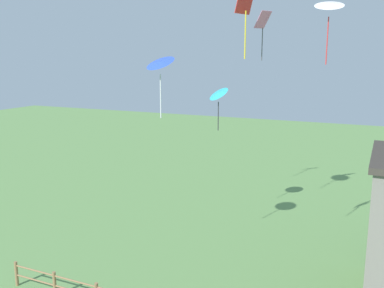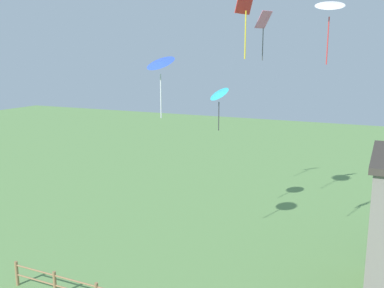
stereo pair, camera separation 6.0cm
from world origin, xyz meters
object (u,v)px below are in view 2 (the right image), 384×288
at_px(kite_blue_delta, 160,63).
at_px(kite_red_diamond, 246,2).
at_px(kite_pink_diamond, 263,25).
at_px(kite_cyan_delta, 219,94).
at_px(kite_white_delta, 330,5).

relative_size(kite_blue_delta, kite_red_diamond, 0.93).
relative_size(kite_pink_diamond, kite_red_diamond, 0.91).
xyz_separation_m(kite_cyan_delta, kite_pink_diamond, (1.94, 1.53, 3.71)).
xyz_separation_m(kite_white_delta, kite_red_diamond, (-2.36, -4.54, -0.24)).
bearing_deg(kite_white_delta, kite_pink_diamond, 139.88).
height_order(kite_blue_delta, kite_red_diamond, kite_red_diamond).
relative_size(kite_blue_delta, kite_cyan_delta, 1.11).
xyz_separation_m(kite_pink_diamond, kite_white_delta, (3.86, -3.25, 0.49)).
relative_size(kite_cyan_delta, kite_red_diamond, 0.84).
bearing_deg(kite_pink_diamond, kite_blue_delta, -107.18).
bearing_deg(kite_cyan_delta, kite_red_diamond, -61.17).
xyz_separation_m(kite_cyan_delta, kite_white_delta, (5.80, -1.72, 4.20)).
distance_m(kite_blue_delta, kite_pink_diamond, 8.05).
bearing_deg(kite_cyan_delta, kite_blue_delta, -93.49).
distance_m(kite_cyan_delta, kite_white_delta, 7.37).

